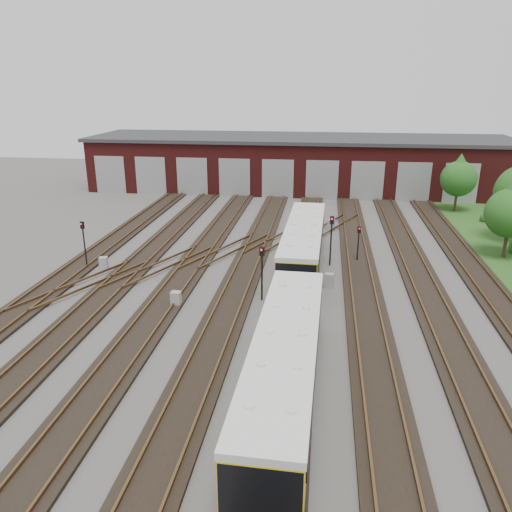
# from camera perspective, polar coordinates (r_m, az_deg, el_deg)

# --- Properties ---
(ground) EXTENTS (120.00, 120.00, 0.00)m
(ground) POSITION_cam_1_polar(r_m,az_deg,el_deg) (25.84, -0.38, -10.10)
(ground) COLOR #42403D
(ground) RESTS_ON ground
(track_network) EXTENTS (30.40, 70.00, 0.33)m
(track_network) POSITION_cam_1_polar(r_m,az_deg,el_deg) (26.32, -0.56, -9.25)
(track_network) COLOR black
(track_network) RESTS_ON ground
(maintenance_shed) EXTENTS (51.00, 12.50, 6.35)m
(maintenance_shed) POSITION_cam_1_polar(r_m,az_deg,el_deg) (63.05, 4.87, 10.61)
(maintenance_shed) COLOR #4E1313
(maintenance_shed) RESTS_ON ground
(metro_train) EXTENTS (2.78, 46.00, 2.88)m
(metro_train) POSITION_cam_1_polar(r_m,az_deg,el_deg) (20.76, 3.35, -12.35)
(metro_train) COLOR black
(metro_train) RESTS_ON ground
(signal_mast_0) EXTENTS (0.29, 0.28, 3.47)m
(signal_mast_0) POSITION_cam_1_polar(r_m,az_deg,el_deg) (37.18, -19.08, 1.85)
(signal_mast_0) COLOR black
(signal_mast_0) RESTS_ON ground
(signal_mast_1) EXTENTS (0.31, 0.29, 3.45)m
(signal_mast_1) POSITION_cam_1_polar(r_m,az_deg,el_deg) (29.91, 0.69, -1.20)
(signal_mast_1) COLOR black
(signal_mast_1) RESTS_ON ground
(signal_mast_2) EXTENTS (0.25, 0.24, 2.76)m
(signal_mast_2) POSITION_cam_1_polar(r_m,az_deg,el_deg) (37.26, 11.63, 1.89)
(signal_mast_2) COLOR black
(signal_mast_2) RESTS_ON ground
(signal_mast_3) EXTENTS (0.30, 0.28, 3.71)m
(signal_mast_3) POSITION_cam_1_polar(r_m,az_deg,el_deg) (36.05, 8.60, 2.46)
(signal_mast_3) COLOR black
(signal_mast_3) RESTS_ON ground
(relay_cabinet_1) EXTENTS (0.66, 0.59, 0.94)m
(relay_cabinet_1) POSITION_cam_1_polar(r_m,az_deg,el_deg) (37.04, -17.03, -0.82)
(relay_cabinet_1) COLOR #959799
(relay_cabinet_1) RESTS_ON ground
(relay_cabinet_2) EXTENTS (0.59, 0.50, 0.95)m
(relay_cabinet_2) POSITION_cam_1_polar(r_m,az_deg,el_deg) (30.09, -9.13, -4.90)
(relay_cabinet_2) COLOR #959799
(relay_cabinet_2) RESTS_ON ground
(relay_cabinet_3) EXTENTS (0.68, 0.60, 1.00)m
(relay_cabinet_3) POSITION_cam_1_polar(r_m,az_deg,el_deg) (45.42, 8.57, 3.54)
(relay_cabinet_3) COLOR #959799
(relay_cabinet_3) RESTS_ON ground
(relay_cabinet_4) EXTENTS (0.64, 0.56, 0.95)m
(relay_cabinet_4) POSITION_cam_1_polar(r_m,az_deg,el_deg) (32.77, 8.36, -2.79)
(relay_cabinet_4) COLOR #959799
(relay_cabinet_4) RESTS_ON ground
(tree_0) EXTENTS (3.58, 3.58, 5.94)m
(tree_0) POSITION_cam_1_polar(r_m,az_deg,el_deg) (54.94, 22.20, 8.62)
(tree_0) COLOR #372A19
(tree_0) RESTS_ON ground
(tree_1) EXTENTS (3.70, 3.70, 6.13)m
(tree_1) POSITION_cam_1_polar(r_m,az_deg,el_deg) (41.41, 27.19, 4.97)
(tree_1) COLOR #372A19
(tree_1) RESTS_ON ground
(bush_1) EXTENTS (1.09, 1.09, 1.09)m
(bush_1) POSITION_cam_1_polar(r_m,az_deg,el_deg) (52.42, 24.80, 4.13)
(bush_1) COLOR #204E16
(bush_1) RESTS_ON ground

